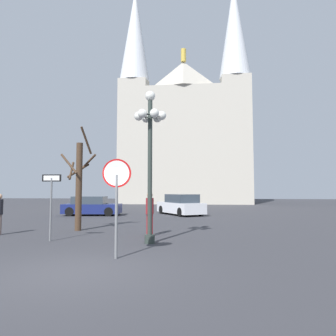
{
  "coord_description": "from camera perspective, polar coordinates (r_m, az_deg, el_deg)",
  "views": [
    {
      "loc": [
        2.96,
        -6.81,
        1.85
      ],
      "look_at": [
        0.25,
        19.11,
        3.74
      ],
      "focal_mm": 32.77,
      "sensor_mm": 36.0,
      "label": 1
    }
  ],
  "objects": [
    {
      "name": "parked_car_near_navy",
      "position": [
        23.54,
        -14.02,
        -6.93
      ],
      "size": [
        4.26,
        2.16,
        1.39
      ],
      "color": "navy",
      "rests_on": "ground"
    },
    {
      "name": "street_lamp",
      "position": [
        10.99,
        -3.36,
        4.94
      ],
      "size": [
        1.16,
        1.05,
        5.42
      ],
      "color": "#2D3833",
      "rests_on": "ground"
    },
    {
      "name": "one_way_arrow_sign",
      "position": [
        12.12,
        -20.91,
        -5.21
      ],
      "size": [
        0.71,
        0.08,
        2.43
      ],
      "color": "slate",
      "rests_on": "ground"
    },
    {
      "name": "pedestrian_walking",
      "position": [
        12.59,
        -3.42,
        -7.65
      ],
      "size": [
        0.32,
        0.32,
        1.77
      ],
      "color": "maroon",
      "rests_on": "ground"
    },
    {
      "name": "stop_sign",
      "position": [
        8.56,
        -9.53,
        -3.68
      ],
      "size": [
        0.79,
        0.14,
        2.72
      ],
      "color": "slate",
      "rests_on": "ground"
    },
    {
      "name": "ground_plane",
      "position": [
        7.65,
        -17.86,
        -17.95
      ],
      "size": [
        120.0,
        120.0,
        0.0
      ],
      "primitive_type": "plane",
      "color": "#38383D"
    },
    {
      "name": "cathedral",
      "position": [
        45.02,
        3.16,
        6.63
      ],
      "size": [
        18.38,
        10.32,
        31.98
      ],
      "color": "#BCB5A5",
      "rests_on": "ground"
    },
    {
      "name": "parked_car_far_white",
      "position": [
        23.31,
        2.38,
        -6.92
      ],
      "size": [
        3.96,
        4.76,
        1.55
      ],
      "color": "silver",
      "rests_on": "ground"
    },
    {
      "name": "bare_tree",
      "position": [
        14.84,
        -16.26,
        -2.56
      ],
      "size": [
        1.58,
        1.6,
        4.76
      ],
      "color": "#473323",
      "rests_on": "ground"
    }
  ]
}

